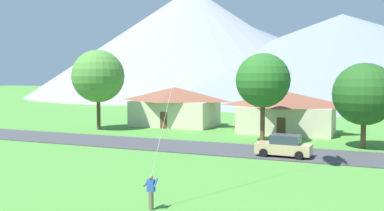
# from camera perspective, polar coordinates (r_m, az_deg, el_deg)

# --- Properties ---
(road_strip) EXTENTS (160.00, 6.22, 0.08)m
(road_strip) POSITION_cam_1_polar(r_m,az_deg,el_deg) (36.17, 10.56, -6.12)
(road_strip) COLOR #424247
(road_strip) RESTS_ON ground
(mountain_far_east_ridge) EXTENTS (127.92, 127.92, 27.22)m
(mountain_far_east_ridge) POSITION_cam_1_polar(r_m,az_deg,el_deg) (154.04, 4.26, 6.71)
(mountain_far_east_ridge) COLOR slate
(mountain_far_east_ridge) RESTS_ON ground
(mountain_far_west_ridge) EXTENTS (131.56, 131.56, 24.21)m
(mountain_far_west_ridge) POSITION_cam_1_polar(r_m,az_deg,el_deg) (134.99, 19.14, 6.24)
(mountain_far_west_ridge) COLOR gray
(mountain_far_west_ridge) RESTS_ON ground
(mountain_west_ridge) EXTENTS (101.17, 101.17, 33.96)m
(mountain_west_ridge) POSITION_cam_1_polar(r_m,az_deg,el_deg) (138.65, 0.01, 8.41)
(mountain_west_ridge) COLOR #8E939E
(mountain_west_ridge) RESTS_ON ground
(mountain_east_ridge) EXTENTS (75.67, 75.67, 20.08)m
(mountain_east_ridge) POSITION_cam_1_polar(r_m,az_deg,el_deg) (157.69, 3.88, 5.35)
(mountain_east_ridge) COLOR gray
(mountain_east_ridge) RESTS_ON ground
(house_leftmost) EXTENTS (10.74, 6.76, 4.57)m
(house_leftmost) POSITION_cam_1_polar(r_m,az_deg,el_deg) (48.58, 12.39, -0.79)
(house_leftmost) COLOR beige
(house_leftmost) RESTS_ON ground
(house_right_center) EXTENTS (10.79, 6.89, 4.88)m
(house_right_center) POSITION_cam_1_polar(r_m,az_deg,el_deg) (54.33, -2.29, -0.03)
(house_right_center) COLOR beige
(house_right_center) RESTS_ON ground
(tree_near_left) EXTENTS (6.11, 6.11, 9.32)m
(tree_near_left) POSITION_cam_1_polar(r_m,az_deg,el_deg) (51.36, -12.30, 3.79)
(tree_near_left) COLOR #4C3823
(tree_near_left) RESTS_ON ground
(tree_right_of_center) EXTENTS (5.41, 5.41, 7.45)m
(tree_right_of_center) POSITION_cam_1_polar(r_m,az_deg,el_deg) (40.10, 21.80, 1.40)
(tree_right_of_center) COLOR brown
(tree_right_of_center) RESTS_ON ground
(tree_near_right) EXTENTS (5.07, 5.07, 8.43)m
(tree_near_right) POSITION_cam_1_polar(r_m,az_deg,el_deg) (40.70, 9.35, 3.27)
(tree_near_right) COLOR brown
(tree_near_right) RESTS_ON ground
(parked_car_tan_mid_west) EXTENTS (4.25, 2.18, 1.68)m
(parked_car_tan_mid_west) POSITION_cam_1_polar(r_m,az_deg,el_deg) (34.37, 12.07, -5.28)
(parked_car_tan_mid_west) COLOR tan
(parked_car_tan_mid_west) RESTS_ON road_strip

